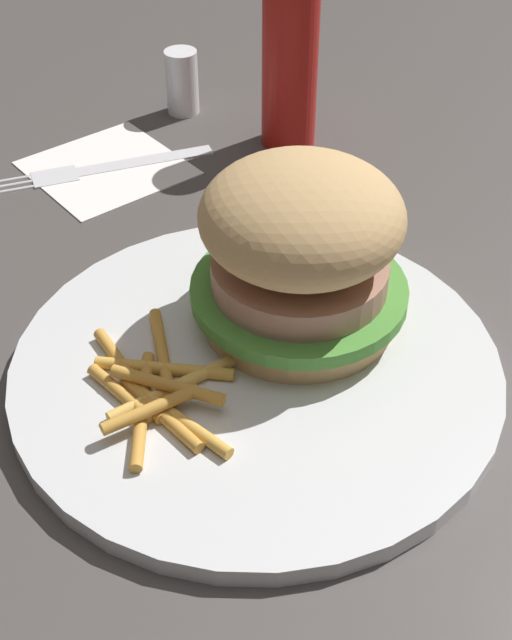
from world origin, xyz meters
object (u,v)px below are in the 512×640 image
Objects in this scene: salt_shaker at (182,82)px; napkin at (107,167)px; plate at (256,367)px; sandwich at (301,248)px; fries_pile at (156,390)px; ketchup_bottle at (290,67)px; fork at (104,165)px.

napkin is at bearing -66.81° from salt_shaker.
plate is 0.07m from sandwich.
fries_pile is (-0.01, -0.06, 0.01)m from plate.
fries_pile is at bearing -99.98° from plate.
napkin is (-0.26, 0.05, -0.01)m from plate.
fries_pile is 0.36m from salt_shaker.
sandwich is 0.24m from ketchup_bottle.
fork is at bearing -67.34° from salt_shaker.
sandwich is at bearing 108.06° from plate.
salt_shaker reaches higher than napkin.
ketchup_bottle is (-0.19, 0.25, 0.05)m from fries_pile.
sandwich is at bearing -38.05° from ketchup_bottle.
napkin is (-0.24, 0.01, -0.06)m from sandwich.
sandwich is at bearing -1.50° from fork.
ketchup_bottle reaches higher than plate.
sandwich is 0.25m from napkin.
ketchup_bottle is 0.11m from salt_shaker.
fries_pile is at bearing -88.18° from sandwich.
napkin is 0.65× the size of fork.
fries_pile is 0.27m from fork.
fork is at bearing -110.70° from ketchup_bottle.
fries_pile is (0.00, -0.10, -0.05)m from sandwich.
plate is 2.29× the size of fries_pile.
ketchup_bottle is (-0.19, 0.15, 0.00)m from sandwich.
ketchup_bottle is at bearing 69.27° from napkin.
salt_shaker is (-0.29, 0.11, -0.04)m from sandwich.
plate is at bearing -43.18° from ketchup_bottle.
fork is (-0.26, 0.05, -0.00)m from plate.
salt_shaker is at bearing 153.02° from plate.
fork is 1.31× the size of ketchup_bottle.
plate is 0.06m from fries_pile.
fork is (-0.25, 0.11, -0.01)m from fries_pile.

